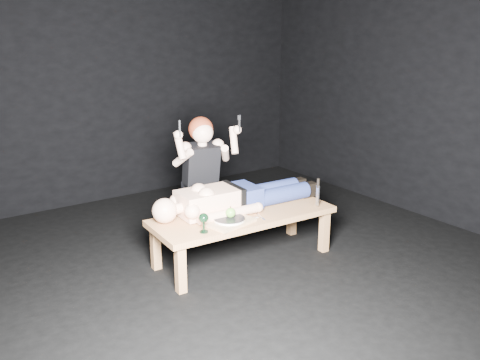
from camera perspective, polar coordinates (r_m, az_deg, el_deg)
The scene contains 13 objects.
ground at distance 4.62m, azimuth -0.45°, elevation -9.74°, with size 5.00×5.00×0.00m, color black.
back_wall at distance 6.39m, azimuth -13.49°, elevation 11.22°, with size 5.00×5.00×0.00m, color black.
table at distance 4.69m, azimuth 0.35°, elevation -6.30°, with size 1.67×0.62×0.45m, color #BF8348.
lying_man at distance 4.71m, azimuth -0.08°, elevation -1.49°, with size 1.74×0.53×0.27m, color #EFB697, non-canonical shape.
kneeling_woman at distance 5.00m, azimuth -4.62°, elevation 0.27°, with size 0.69×0.77×1.30m, color black, non-canonical shape.
serving_tray at distance 4.38m, azimuth -1.20°, elevation -4.66°, with size 0.40×0.29×0.02m, color tan.
plate at distance 4.38m, azimuth -1.20°, elevation -4.39°, with size 0.26×0.26×0.02m, color white.
apple at distance 4.38m, azimuth -1.05°, elevation -3.65°, with size 0.09×0.09×0.09m, color #4A8E25.
goblet at distance 4.18m, azimuth -4.05°, elevation -4.76°, with size 0.08×0.08×0.17m, color black, non-canonical shape.
fork_flat at distance 4.26m, azimuth -2.73°, elevation -5.46°, with size 0.02×0.18×0.01m, color #B2B2B7.
knife_flat at distance 4.52m, azimuth 2.31°, elevation -4.12°, with size 0.02×0.18×0.01m, color #B2B2B7.
spoon_flat at distance 4.51m, azimuth 0.95°, elevation -4.15°, with size 0.02×0.18×0.01m, color #B2B2B7.
carving_knife at distance 4.79m, azimuth 8.63°, elevation -1.39°, with size 0.04×0.04×0.27m, color #B2B2B7, non-canonical shape.
Camera 1 is at (-2.33, -3.42, 2.05)m, focal length 38.44 mm.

